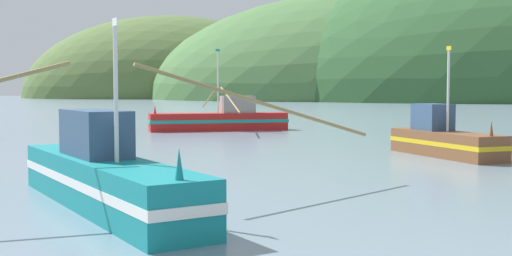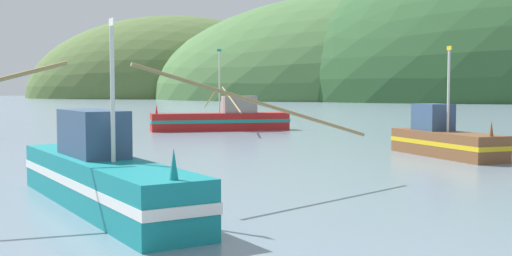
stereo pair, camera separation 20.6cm
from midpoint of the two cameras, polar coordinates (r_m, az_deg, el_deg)
name	(u,v)px [view 1 (the left image)]	position (r m, az deg, el deg)	size (l,w,h in m)	color
hill_far_center	(173,97)	(239.12, -7.43, 2.72)	(106.32, 85.05, 59.63)	#516B38
hill_far_right	(379,98)	(221.19, 10.89, 2.62)	(155.29, 124.23, 70.59)	#47703D
hill_mid_right	(433,97)	(254.76, 15.48, 2.67)	(175.31, 140.24, 81.26)	#2D562D
fishing_boat_teal	(103,175)	(18.92, -13.75, -4.10)	(18.47, 11.10, 5.29)	#147F84
fishing_boat_red	(221,119)	(51.69, -3.22, 0.79)	(11.30, 14.63, 6.56)	red
fishing_boat_brown	(444,139)	(33.51, 16.20, -0.98)	(2.85, 7.43, 5.50)	brown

